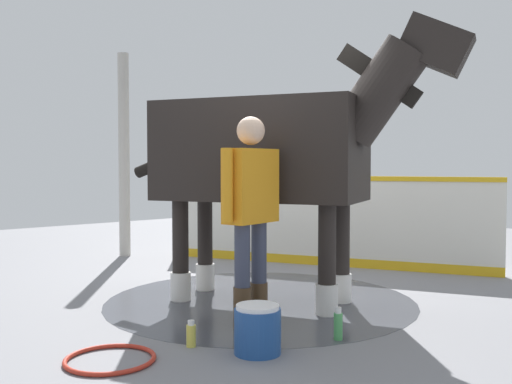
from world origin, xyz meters
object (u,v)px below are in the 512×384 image
Objects in this scene: handler at (251,205)px; bottle_shampoo at (191,335)px; wash_bucket at (257,329)px; hose_coil at (110,359)px; horse at (273,152)px; bottle_spray at (338,325)px.

handler is 8.82× the size of bottle_shampoo.
wash_bucket is at bearing 131.46° from handler.
hose_coil is at bearing 80.40° from handler.
wash_bucket is at bearing -147.48° from bottle_shampoo.
horse is 12.22× the size of bottle_spray.
wash_bucket is 0.70m from bottle_spray.
handler is (-0.50, 0.69, -0.46)m from horse.
horse reaches higher than bottle_shampoo.
wash_bucket is 1.03m from hose_coil.
bottle_spray is (-0.74, -0.26, -0.90)m from handler.
bottle_shampoo is 0.31× the size of hose_coil.
bottle_spray is (-0.58, -0.96, 0.03)m from bottle_shampoo.
handler is 4.96× the size of wash_bucket.
horse is at bearing -19.17° from bottle_spray.
wash_bucket is 1.78× the size of bottle_shampoo.
bottle_shampoo is at bearing 89.68° from handler.
horse is at bearing -45.57° from wash_bucket.
bottle_shampoo is 0.78× the size of bottle_spray.
hose_coil is (0.08, 0.61, -0.07)m from bottle_shampoo.
horse is 1.89m from bottle_spray.
bottle_spray is at bearing -102.41° from wash_bucket.
horse reaches higher than hose_coil.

